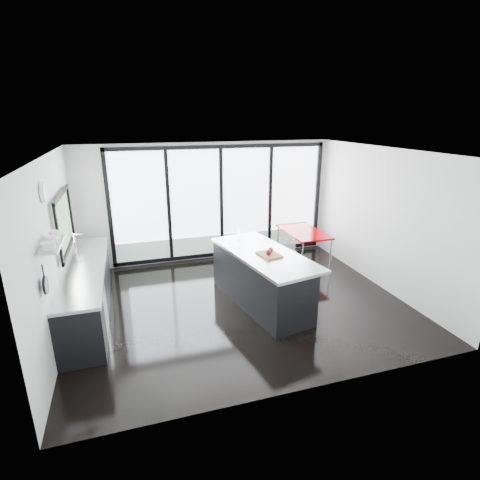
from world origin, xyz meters
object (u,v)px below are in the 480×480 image
object	(u,v)px
bar_stool_near	(277,281)
red_table	(303,246)
bar_stool_far	(287,268)
island	(260,278)

from	to	relation	value
bar_stool_near	red_table	distance (m)	2.10
bar_stool_near	bar_stool_far	xyz separation A→B (m)	(0.45, 0.57, -0.01)
island	bar_stool_far	distance (m)	1.05
bar_stool_near	bar_stool_far	size ratio (longest dim) A/B	1.04
bar_stool_near	bar_stool_far	bearing A→B (deg)	35.41
island	bar_stool_far	xyz separation A→B (m)	(0.82, 0.63, -0.15)
island	bar_stool_near	distance (m)	0.40
bar_stool_far	red_table	size ratio (longest dim) A/B	0.50
red_table	bar_stool_far	bearing A→B (deg)	-130.30
island	bar_stool_near	bearing A→B (deg)	8.89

